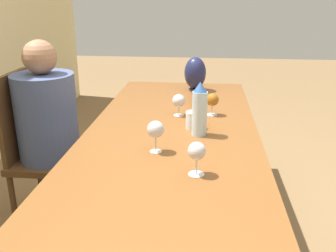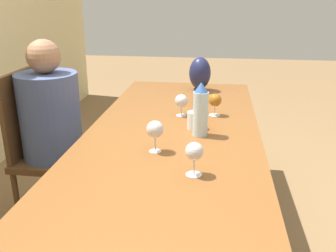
% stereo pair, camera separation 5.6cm
% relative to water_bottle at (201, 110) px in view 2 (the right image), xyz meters
% --- Properties ---
extents(dining_table, '(2.72, 0.94, 0.73)m').
position_rel_water_bottle_xyz_m(dining_table, '(-0.17, 0.15, -0.20)').
color(dining_table, brown).
rests_on(dining_table, ground_plane).
extents(water_bottle, '(0.08, 0.08, 0.29)m').
position_rel_water_bottle_xyz_m(water_bottle, '(0.00, 0.00, 0.00)').
color(water_bottle, silver).
rests_on(water_bottle, dining_table).
extents(water_tumbler, '(0.08, 0.08, 0.10)m').
position_rel_water_bottle_xyz_m(water_tumbler, '(0.10, 0.04, -0.09)').
color(water_tumbler, silver).
rests_on(water_tumbler, dining_table).
extents(vase, '(0.16, 0.16, 0.26)m').
position_rel_water_bottle_xyz_m(vase, '(0.95, 0.06, -0.01)').
color(vase, '#1E234C').
rests_on(vase, dining_table).
extents(wine_glass_0, '(0.08, 0.08, 0.13)m').
position_rel_water_bottle_xyz_m(wine_glass_0, '(0.32, 0.13, -0.05)').
color(wine_glass_0, silver).
rests_on(wine_glass_0, dining_table).
extents(wine_glass_1, '(0.08, 0.08, 0.15)m').
position_rel_water_bottle_xyz_m(wine_glass_1, '(-0.46, -0.00, -0.04)').
color(wine_glass_1, silver).
rests_on(wine_glass_1, dining_table).
extents(wine_glass_2, '(0.08, 0.08, 0.14)m').
position_rel_water_bottle_xyz_m(wine_glass_2, '(0.35, -0.07, -0.04)').
color(wine_glass_2, silver).
rests_on(wine_glass_2, dining_table).
extents(wine_glass_4, '(0.08, 0.08, 0.15)m').
position_rel_water_bottle_xyz_m(wine_glass_4, '(-0.24, 0.20, -0.03)').
color(wine_glass_4, silver).
rests_on(wine_glass_4, dining_table).
extents(chair_far, '(0.44, 0.44, 0.99)m').
position_rel_water_bottle_xyz_m(chair_far, '(0.23, 1.02, -0.35)').
color(chair_far, brown).
rests_on(chair_far, ground_plane).
extents(person_far, '(0.37, 0.37, 1.19)m').
position_rel_water_bottle_xyz_m(person_far, '(0.23, 0.92, -0.24)').
color(person_far, '#2D2D38').
rests_on(person_far, ground_plane).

